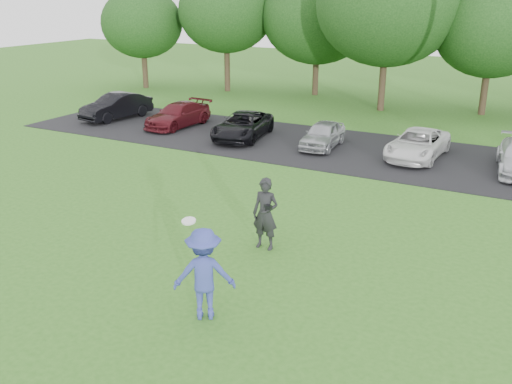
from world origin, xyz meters
TOP-DOWN VIEW (x-y plane):
  - ground at (0.00, 0.00)m, footprint 100.00×100.00m
  - parking_lot at (0.00, 13.00)m, footprint 32.00×6.50m
  - frisbee_player at (0.89, -0.33)m, footprint 1.42×1.24m
  - camera_bystander at (0.48, 3.10)m, footprint 0.69×0.46m
  - parked_cars at (0.79, 12.87)m, footprint 28.10×4.86m
  - tree_row at (1.51, 22.76)m, footprint 42.39×9.85m

SIDE VIEW (x-z plane):
  - ground at x=0.00m, z-range 0.00..0.00m
  - parking_lot at x=0.00m, z-range 0.00..0.03m
  - parked_cars at x=0.79m, z-range -0.02..1.24m
  - camera_bystander at x=0.48m, z-range 0.00..1.85m
  - frisbee_player at x=0.89m, z-range -0.13..2.04m
  - tree_row at x=1.51m, z-range 0.59..9.23m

